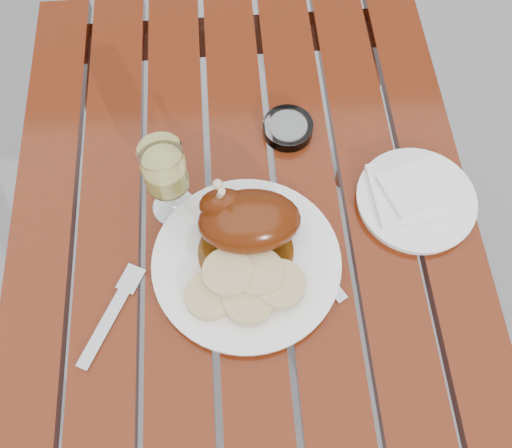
{
  "coord_description": "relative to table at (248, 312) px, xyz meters",
  "views": [
    {
      "loc": [
        -0.01,
        -0.4,
        1.62
      ],
      "look_at": [
        0.02,
        0.02,
        0.78
      ],
      "focal_mm": 40.0,
      "sensor_mm": 36.0,
      "label": 1
    }
  ],
  "objects": [
    {
      "name": "napkin",
      "position": [
        0.29,
        0.07,
        0.4
      ],
      "size": [
        0.14,
        0.13,
        0.01
      ],
      "primitive_type": "cube",
      "rotation": [
        0.0,
        0.0,
        0.07
      ],
      "color": "white",
      "rests_on": "side_plate"
    },
    {
      "name": "fork",
      "position": [
        -0.22,
        -0.12,
        0.38
      ],
      "size": [
        0.09,
        0.16,
        0.01
      ],
      "primitive_type": "cube",
      "rotation": [
        0.0,
        0.0,
        -0.47
      ],
      "color": "gray",
      "rests_on": "table"
    },
    {
      "name": "knife",
      "position": [
        0.1,
        -0.03,
        0.38
      ],
      "size": [
        0.11,
        0.18,
        0.01
      ],
      "primitive_type": "cube",
      "rotation": [
        0.0,
        0.0,
        0.53
      ],
      "color": "gray",
      "rests_on": "table"
    },
    {
      "name": "table",
      "position": [
        0.0,
        0.0,
        0.0
      ],
      "size": [
        0.8,
        1.2,
        0.75
      ],
      "primitive_type": "cube",
      "color": "maroon",
      "rests_on": "ground"
    },
    {
      "name": "ground",
      "position": [
        0.0,
        0.0,
        -0.38
      ],
      "size": [
        60.0,
        60.0,
        0.0
      ],
      "primitive_type": "plane",
      "color": "slate",
      "rests_on": "ground"
    },
    {
      "name": "wine_glass",
      "position": [
        -0.12,
        0.08,
        0.46
      ],
      "size": [
        0.1,
        0.1,
        0.17
      ],
      "primitive_type": "cylinder",
      "rotation": [
        0.0,
        0.0,
        -0.39
      ],
      "color": "#E1DC66",
      "rests_on": "table"
    },
    {
      "name": "ashtray",
      "position": [
        0.09,
        0.22,
        0.39
      ],
      "size": [
        0.12,
        0.12,
        0.02
      ],
      "primitive_type": "cylinder",
      "rotation": [
        0.0,
        0.0,
        -0.33
      ],
      "color": "#B2B7BC",
      "rests_on": "table"
    },
    {
      "name": "side_plate",
      "position": [
        0.3,
        0.06,
        0.38
      ],
      "size": [
        0.27,
        0.27,
        0.02
      ],
      "primitive_type": "cylinder",
      "rotation": [
        0.0,
        0.0,
        -0.4
      ],
      "color": "white",
      "rests_on": "table"
    },
    {
      "name": "dinner_plate",
      "position": [
        -0.0,
        -0.04,
        0.38
      ],
      "size": [
        0.38,
        0.38,
        0.02
      ],
      "primitive_type": "cylinder",
      "rotation": [
        0.0,
        0.0,
        -0.28
      ],
      "color": "white",
      "rests_on": "table"
    },
    {
      "name": "roast_duck",
      "position": [
        0.0,
        0.01,
        0.44
      ],
      "size": [
        0.17,
        0.17,
        0.12
      ],
      "color": "#562D09",
      "rests_on": "dinner_plate"
    },
    {
      "name": "bread_dumplings",
      "position": [
        -0.01,
        -0.09,
        0.41
      ],
      "size": [
        0.19,
        0.12,
        0.03
      ],
      "color": "tan",
      "rests_on": "dinner_plate"
    }
  ]
}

